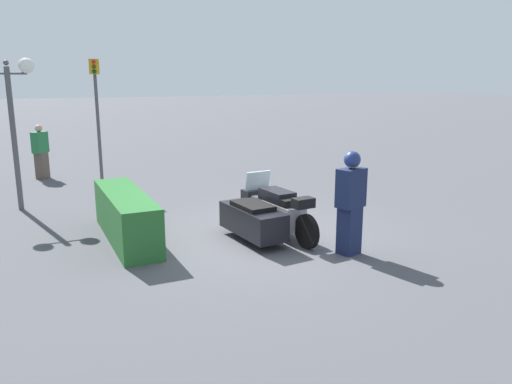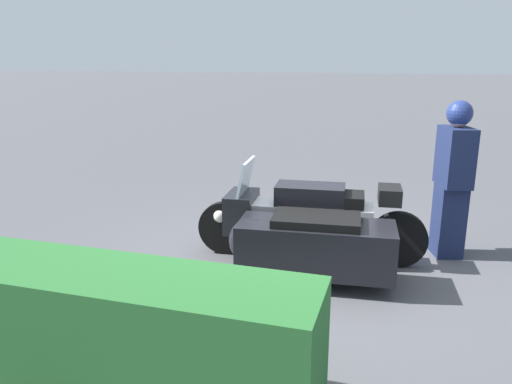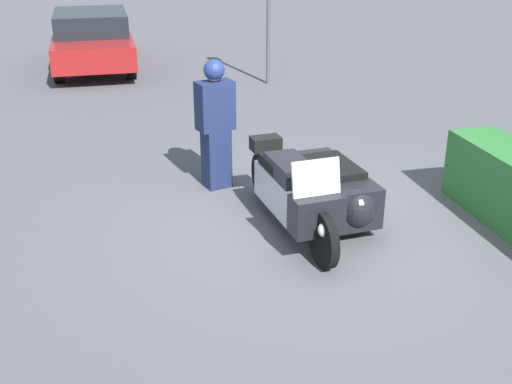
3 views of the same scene
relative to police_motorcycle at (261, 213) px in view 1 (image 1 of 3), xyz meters
name	(u,v)px [view 1 (image 1 of 3)]	position (x,y,z in m)	size (l,w,h in m)	color
ground_plane	(260,236)	(0.00, 0.03, -0.46)	(160.00, 160.00, 0.00)	#4C4C51
police_motorcycle	(261,213)	(0.00, 0.00, 0.00)	(2.62, 1.27, 1.15)	black
officer_rider	(350,200)	(-1.54, -0.96, 0.50)	(0.42, 0.56, 1.81)	#192347
hedge_bush_curbside	(126,216)	(0.95, 2.41, -0.01)	(3.07, 0.69, 0.91)	#28662D
twin_lamp_post	(9,92)	(4.25, 4.21, 2.24)	(0.35, 1.16, 3.47)	#4C4C51
traffic_light_near	(97,105)	(6.03, 2.10, 1.85)	(0.22, 0.28, 3.53)	#4C4C4C
pedestrian_bystander	(41,152)	(8.12, 3.56, 0.37)	(0.54, 0.52, 1.65)	brown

